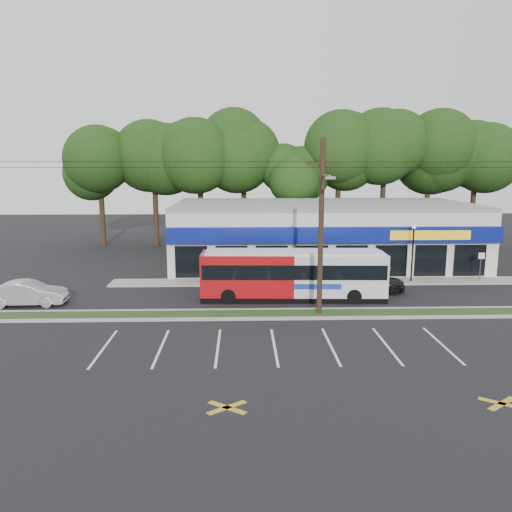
{
  "coord_description": "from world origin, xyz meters",
  "views": [
    {
      "loc": [
        -1.45,
        -26.57,
        8.6
      ],
      "look_at": [
        -0.52,
        5.0,
        2.74
      ],
      "focal_mm": 35.0,
      "sensor_mm": 36.0,
      "label": 1
    }
  ],
  "objects_px": {
    "lamp_post": "(413,247)",
    "car_silver": "(28,293)",
    "metrobus": "(293,274)",
    "pedestrian_a": "(297,279)",
    "sign_post": "(481,262)",
    "car_dark": "(369,281)",
    "utility_pole": "(318,222)",
    "pedestrian_b": "(386,272)"
  },
  "relations": [
    {
      "from": "sign_post",
      "to": "metrobus",
      "type": "height_order",
      "value": "metrobus"
    },
    {
      "from": "car_silver",
      "to": "car_dark",
      "type": "bearing_deg",
      "value": -86.38
    },
    {
      "from": "metrobus",
      "to": "car_dark",
      "type": "height_order",
      "value": "metrobus"
    },
    {
      "from": "utility_pole",
      "to": "car_dark",
      "type": "height_order",
      "value": "utility_pole"
    },
    {
      "from": "car_dark",
      "to": "pedestrian_b",
      "type": "xyz_separation_m",
      "value": [
        1.81,
        2.42,
        0.09
      ]
    },
    {
      "from": "utility_pole",
      "to": "pedestrian_b",
      "type": "bearing_deg",
      "value": 50.84
    },
    {
      "from": "utility_pole",
      "to": "pedestrian_a",
      "type": "height_order",
      "value": "utility_pole"
    },
    {
      "from": "lamp_post",
      "to": "pedestrian_a",
      "type": "xyz_separation_m",
      "value": [
        -8.72,
        -2.8,
        -1.74
      ]
    },
    {
      "from": "lamp_post",
      "to": "car_dark",
      "type": "height_order",
      "value": "lamp_post"
    },
    {
      "from": "metrobus",
      "to": "lamp_post",
      "type": "bearing_deg",
      "value": 27.18
    },
    {
      "from": "sign_post",
      "to": "car_dark",
      "type": "bearing_deg",
      "value": -164.21
    },
    {
      "from": "lamp_post",
      "to": "pedestrian_a",
      "type": "distance_m",
      "value": 9.32
    },
    {
      "from": "utility_pole",
      "to": "pedestrian_b",
      "type": "relative_size",
      "value": 28.17
    },
    {
      "from": "sign_post",
      "to": "pedestrian_a",
      "type": "bearing_deg",
      "value": -169.37
    },
    {
      "from": "pedestrian_a",
      "to": "metrobus",
      "type": "bearing_deg",
      "value": 68.94
    },
    {
      "from": "pedestrian_b",
      "to": "car_silver",
      "type": "bearing_deg",
      "value": 26.41
    },
    {
      "from": "lamp_post",
      "to": "metrobus",
      "type": "bearing_deg",
      "value": -154.84
    },
    {
      "from": "sign_post",
      "to": "pedestrian_b",
      "type": "height_order",
      "value": "sign_post"
    },
    {
      "from": "pedestrian_b",
      "to": "pedestrian_a",
      "type": "bearing_deg",
      "value": 34.86
    },
    {
      "from": "utility_pole",
      "to": "metrobus",
      "type": "height_order",
      "value": "utility_pole"
    },
    {
      "from": "sign_post",
      "to": "car_dark",
      "type": "distance_m",
      "value": 9.19
    },
    {
      "from": "pedestrian_a",
      "to": "sign_post",
      "type": "bearing_deg",
      "value": -174.21
    },
    {
      "from": "car_dark",
      "to": "sign_post",
      "type": "bearing_deg",
      "value": -71.47
    },
    {
      "from": "sign_post",
      "to": "car_dark",
      "type": "height_order",
      "value": "sign_post"
    },
    {
      "from": "lamp_post",
      "to": "utility_pole",
      "type": "bearing_deg",
      "value": -136.05
    },
    {
      "from": "sign_post",
      "to": "pedestrian_a",
      "type": "xyz_separation_m",
      "value": [
        -13.72,
        -2.57,
        -0.62
      ]
    },
    {
      "from": "car_silver",
      "to": "pedestrian_a",
      "type": "xyz_separation_m",
      "value": [
        16.89,
        2.5,
        0.17
      ]
    },
    {
      "from": "sign_post",
      "to": "car_silver",
      "type": "xyz_separation_m",
      "value": [
        -30.61,
        -5.07,
        -0.8
      ]
    },
    {
      "from": "lamp_post",
      "to": "pedestrian_a",
      "type": "relative_size",
      "value": 2.28
    },
    {
      "from": "metrobus",
      "to": "pedestrian_b",
      "type": "bearing_deg",
      "value": 31.22
    },
    {
      "from": "lamp_post",
      "to": "car_silver",
      "type": "bearing_deg",
      "value": -168.31
    },
    {
      "from": "car_dark",
      "to": "car_silver",
      "type": "distance_m",
      "value": 21.96
    },
    {
      "from": "car_dark",
      "to": "pedestrian_a",
      "type": "height_order",
      "value": "pedestrian_a"
    },
    {
      "from": "sign_post",
      "to": "car_dark",
      "type": "xyz_separation_m",
      "value": [
        -8.81,
        -2.49,
        -0.76
      ]
    },
    {
      "from": "metrobus",
      "to": "car_silver",
      "type": "xyz_separation_m",
      "value": [
        -16.46,
        -1.0,
        -0.91
      ]
    },
    {
      "from": "utility_pole",
      "to": "sign_post",
      "type": "relative_size",
      "value": 22.47
    },
    {
      "from": "car_silver",
      "to": "pedestrian_a",
      "type": "bearing_deg",
      "value": -84.72
    },
    {
      "from": "utility_pole",
      "to": "pedestrian_a",
      "type": "distance_m",
      "value": 6.79
    },
    {
      "from": "lamp_post",
      "to": "sign_post",
      "type": "xyz_separation_m",
      "value": [
        5.0,
        -0.23,
        -1.12
      ]
    },
    {
      "from": "sign_post",
      "to": "pedestrian_b",
      "type": "bearing_deg",
      "value": -179.39
    },
    {
      "from": "sign_post",
      "to": "car_silver",
      "type": "distance_m",
      "value": 31.04
    },
    {
      "from": "car_silver",
      "to": "pedestrian_b",
      "type": "distance_m",
      "value": 24.14
    }
  ]
}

